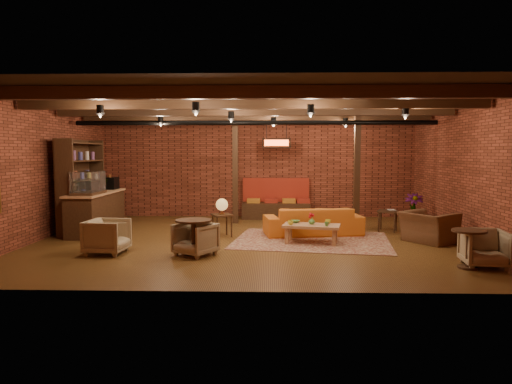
{
  "coord_description": "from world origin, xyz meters",
  "views": [
    {
      "loc": [
        0.38,
        -10.62,
        2.07
      ],
      "look_at": [
        0.07,
        0.2,
        1.12
      ],
      "focal_mm": 32.0,
      "sensor_mm": 36.0,
      "label": 1
    }
  ],
  "objects_px": {
    "round_table_left": "(194,232)",
    "armchair_a": "(107,235)",
    "armchair_b": "(195,238)",
    "coffee_table": "(311,227)",
    "plant_tall": "(414,177)",
    "sofa": "(313,221)",
    "armchair_right": "(429,222)",
    "side_table_lamp": "(222,208)",
    "armchair_far": "(484,246)",
    "round_table_right": "(469,243)",
    "side_table_book": "(388,212)"
  },
  "relations": [
    {
      "from": "round_table_left",
      "to": "armchair_a",
      "type": "distance_m",
      "value": 1.82
    },
    {
      "from": "round_table_left",
      "to": "armchair_far",
      "type": "xyz_separation_m",
      "value": [
        5.38,
        -0.67,
        -0.13
      ]
    },
    {
      "from": "side_table_lamp",
      "to": "armchair_b",
      "type": "distance_m",
      "value": 2.11
    },
    {
      "from": "sofa",
      "to": "armchair_far",
      "type": "bearing_deg",
      "value": 122.23
    },
    {
      "from": "coffee_table",
      "to": "armchair_b",
      "type": "bearing_deg",
      "value": -152.35
    },
    {
      "from": "sofa",
      "to": "side_table_lamp",
      "type": "bearing_deg",
      "value": -1.92
    },
    {
      "from": "coffee_table",
      "to": "round_table_left",
      "type": "bearing_deg",
      "value": -150.42
    },
    {
      "from": "armchair_right",
      "to": "round_table_right",
      "type": "height_order",
      "value": "armchair_right"
    },
    {
      "from": "armchair_far",
      "to": "side_table_book",
      "type": "bearing_deg",
      "value": 108.72
    },
    {
      "from": "sofa",
      "to": "round_table_left",
      "type": "height_order",
      "value": "round_table_left"
    },
    {
      "from": "armchair_right",
      "to": "round_table_right",
      "type": "relative_size",
      "value": 1.55
    },
    {
      "from": "coffee_table",
      "to": "armchair_far",
      "type": "relative_size",
      "value": 1.83
    },
    {
      "from": "armchair_right",
      "to": "side_table_book",
      "type": "xyz_separation_m",
      "value": [
        -0.56,
        1.46,
        0.04
      ]
    },
    {
      "from": "side_table_lamp",
      "to": "armchair_b",
      "type": "height_order",
      "value": "side_table_lamp"
    },
    {
      "from": "coffee_table",
      "to": "armchair_right",
      "type": "relative_size",
      "value": 1.27
    },
    {
      "from": "round_table_left",
      "to": "armchair_far",
      "type": "distance_m",
      "value": 5.43
    },
    {
      "from": "side_table_lamp",
      "to": "side_table_book",
      "type": "distance_m",
      "value": 4.37
    },
    {
      "from": "round_table_left",
      "to": "plant_tall",
      "type": "relative_size",
      "value": 0.27
    },
    {
      "from": "round_table_left",
      "to": "coffee_table",
      "type": "bearing_deg",
      "value": 29.58
    },
    {
      "from": "coffee_table",
      "to": "side_table_book",
      "type": "bearing_deg",
      "value": 37.63
    },
    {
      "from": "side_table_lamp",
      "to": "side_table_book",
      "type": "relative_size",
      "value": 1.47
    },
    {
      "from": "round_table_left",
      "to": "armchair_a",
      "type": "xyz_separation_m",
      "value": [
        -1.81,
        0.21,
        -0.11
      ]
    },
    {
      "from": "side_table_lamp",
      "to": "armchair_far",
      "type": "relative_size",
      "value": 1.26
    },
    {
      "from": "armchair_b",
      "to": "plant_tall",
      "type": "xyz_separation_m",
      "value": [
        5.5,
        3.69,
        1.03
      ]
    },
    {
      "from": "armchair_a",
      "to": "armchair_far",
      "type": "distance_m",
      "value": 7.25
    },
    {
      "from": "armchair_a",
      "to": "armchair_right",
      "type": "distance_m",
      "value": 7.12
    },
    {
      "from": "sofa",
      "to": "armchair_far",
      "type": "xyz_separation_m",
      "value": [
        2.79,
        -3.13,
        0.02
      ]
    },
    {
      "from": "coffee_table",
      "to": "round_table_left",
      "type": "height_order",
      "value": "round_table_left"
    },
    {
      "from": "round_table_left",
      "to": "plant_tall",
      "type": "height_order",
      "value": "plant_tall"
    },
    {
      "from": "side_table_lamp",
      "to": "round_table_right",
      "type": "relative_size",
      "value": 1.35
    },
    {
      "from": "sofa",
      "to": "armchair_right",
      "type": "bearing_deg",
      "value": 151.86
    },
    {
      "from": "armchair_right",
      "to": "armchair_far",
      "type": "bearing_deg",
      "value": 149.83
    },
    {
      "from": "side_table_lamp",
      "to": "round_table_left",
      "type": "xyz_separation_m",
      "value": [
        -0.34,
        -2.17,
        -0.21
      ]
    },
    {
      "from": "round_table_right",
      "to": "armchair_far",
      "type": "height_order",
      "value": "armchair_far"
    },
    {
      "from": "coffee_table",
      "to": "plant_tall",
      "type": "distance_m",
      "value": 4.03
    },
    {
      "from": "side_table_book",
      "to": "round_table_left",
      "type": "bearing_deg",
      "value": -146.45
    },
    {
      "from": "sofa",
      "to": "side_table_book",
      "type": "xyz_separation_m",
      "value": [
        2.02,
        0.59,
        0.16
      ]
    },
    {
      "from": "side_table_book",
      "to": "armchair_far",
      "type": "xyz_separation_m",
      "value": [
        0.77,
        -3.72,
        -0.14
      ]
    },
    {
      "from": "armchair_right",
      "to": "side_table_lamp",
      "type": "bearing_deg",
      "value": 47.69
    },
    {
      "from": "round_table_left",
      "to": "armchair_b",
      "type": "xyz_separation_m",
      "value": [
        0.01,
        0.11,
        -0.14
      ]
    },
    {
      "from": "armchair_far",
      "to": "round_table_right",
      "type": "bearing_deg",
      "value": -154.32
    },
    {
      "from": "round_table_left",
      "to": "round_table_right",
      "type": "distance_m",
      "value": 5.11
    },
    {
      "from": "side_table_lamp",
      "to": "armchair_right",
      "type": "height_order",
      "value": "armchair_right"
    },
    {
      "from": "sofa",
      "to": "plant_tall",
      "type": "bearing_deg",
      "value": -164.79
    },
    {
      "from": "round_table_left",
      "to": "plant_tall",
      "type": "bearing_deg",
      "value": 34.63
    },
    {
      "from": "plant_tall",
      "to": "round_table_right",
      "type": "bearing_deg",
      "value": -95.72
    },
    {
      "from": "armchair_b",
      "to": "armchair_right",
      "type": "relative_size",
      "value": 0.67
    },
    {
      "from": "plant_tall",
      "to": "coffee_table",
      "type": "bearing_deg",
      "value": -141.73
    },
    {
      "from": "side_table_lamp",
      "to": "side_table_book",
      "type": "height_order",
      "value": "side_table_lamp"
    },
    {
      "from": "armchair_right",
      "to": "plant_tall",
      "type": "height_order",
      "value": "plant_tall"
    }
  ]
}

